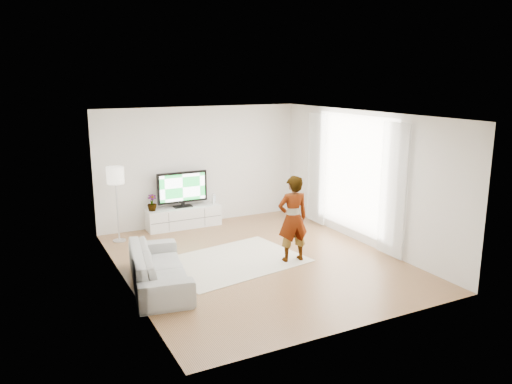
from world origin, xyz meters
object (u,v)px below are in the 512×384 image
player (293,219)px  television (182,188)px  media_console (184,217)px  rug (233,261)px  floor_lamp (115,179)px  sofa (159,267)px

player → television: bearing=-63.8°
media_console → rug: size_ratio=0.67×
media_console → floor_lamp: 1.98m
television → player: player is taller
television → sofa: television is taller
media_console → rug: bearing=-87.9°
television → media_console: bearing=-90.0°
media_console → television: television is taller
player → floor_lamp: 3.89m
television → floor_lamp: floor_lamp is taller
sofa → floor_lamp: bearing=11.9°
television → sofa: 3.46m
television → floor_lamp: 1.68m
media_console → player: bearing=-69.7°
media_console → floor_lamp: bearing=-167.8°
player → floor_lamp: player is taller
media_console → sofa: 3.38m
player → sofa: bearing=5.3°
player → media_console: bearing=-63.7°
rug → player: player is taller
media_console → rug: media_console is taller
sofa → floor_lamp: 2.89m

